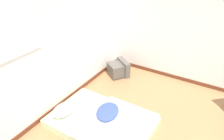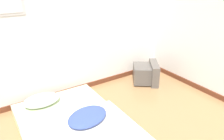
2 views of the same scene
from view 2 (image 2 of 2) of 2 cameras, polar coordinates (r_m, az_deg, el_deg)
wall_back at (r=3.37m, az=-20.33°, el=11.86°), size 7.28×0.08×2.60m
mattress_bed at (r=2.91m, az=-9.44°, el=-14.81°), size 1.27×1.85×0.30m
crt_tv at (r=4.18m, az=9.03°, el=-0.83°), size 0.64×0.64×0.39m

